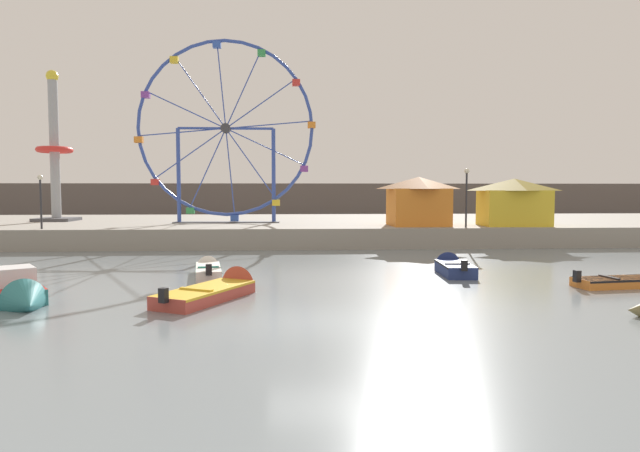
% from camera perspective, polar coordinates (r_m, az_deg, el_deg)
% --- Properties ---
extents(ground_plane, '(240.00, 240.00, 0.00)m').
position_cam_1_polar(ground_plane, '(15.50, -0.74, -9.93)').
color(ground_plane, slate).
extents(quay_promenade, '(110.00, 20.28, 1.30)m').
position_cam_1_polar(quay_promenade, '(43.41, -2.41, -0.21)').
color(quay_promenade, gray).
rests_on(quay_promenade, ground_plane).
extents(distant_town_skyline, '(140.00, 3.00, 4.40)m').
position_cam_1_polar(distant_town_skyline, '(62.73, -2.69, 2.44)').
color(distant_town_skyline, '#564C47').
rests_on(distant_town_skyline, ground_plane).
extents(motorboat_faded_red, '(3.57, 5.09, 1.38)m').
position_cam_1_polar(motorboat_faded_red, '(19.43, -10.10, -6.47)').
color(motorboat_faded_red, '#B24238').
rests_on(motorboat_faded_red, ground_plane).
extents(motorboat_white_red_stripe, '(1.63, 4.39, 1.03)m').
position_cam_1_polar(motorboat_white_red_stripe, '(24.31, -11.62, -4.41)').
color(motorboat_white_red_stripe, silver).
rests_on(motorboat_white_red_stripe, ground_plane).
extents(motorboat_orange_hull, '(4.53, 1.69, 1.12)m').
position_cam_1_polar(motorboat_orange_hull, '(24.25, 30.31, -4.99)').
color(motorboat_orange_hull, orange).
rests_on(motorboat_orange_hull, ground_plane).
extents(motorboat_navy_blue, '(1.42, 3.80, 1.16)m').
position_cam_1_polar(motorboat_navy_blue, '(24.94, 13.62, -4.15)').
color(motorboat_navy_blue, navy).
rests_on(motorboat_navy_blue, ground_plane).
extents(motorboat_teal_painted, '(4.19, 5.25, 1.53)m').
position_cam_1_polar(motorboat_teal_painted, '(20.58, -29.11, -6.00)').
color(motorboat_teal_painted, teal).
rests_on(motorboat_teal_painted, ground_plane).
extents(ferris_wheel_blue_frame, '(12.87, 1.20, 13.08)m').
position_cam_1_polar(ferris_wheel_blue_frame, '(40.22, -9.81, 9.72)').
color(ferris_wheel_blue_frame, '#334CA8').
rests_on(ferris_wheel_blue_frame, quay_promenade).
extents(drop_tower_steel_tower, '(2.80, 2.80, 11.42)m').
position_cam_1_polar(drop_tower_steel_tower, '(46.55, -25.97, 6.44)').
color(drop_tower_steel_tower, '#999EA3').
rests_on(drop_tower_steel_tower, quay_promenade).
extents(carnival_booth_yellow_awning, '(4.73, 3.27, 3.13)m').
position_cam_1_polar(carnival_booth_yellow_awning, '(38.43, 19.60, 2.45)').
color(carnival_booth_yellow_awning, yellow).
rests_on(carnival_booth_yellow_awning, quay_promenade).
extents(carnival_booth_orange_canopy, '(4.16, 3.55, 3.25)m').
position_cam_1_polar(carnival_booth_orange_canopy, '(36.88, 10.24, 2.66)').
color(carnival_booth_orange_canopy, orange).
rests_on(carnival_booth_orange_canopy, quay_promenade).
extents(promenade_lamp_near, '(0.32, 0.32, 3.30)m').
position_cam_1_polar(promenade_lamp_near, '(37.37, -27.17, 3.11)').
color(promenade_lamp_near, '#2D2D33').
rests_on(promenade_lamp_near, quay_promenade).
extents(promenade_lamp_far, '(0.32, 0.32, 3.73)m').
position_cam_1_polar(promenade_lamp_far, '(35.57, 15.06, 3.78)').
color(promenade_lamp_far, '#2D2D33').
rests_on(promenade_lamp_far, quay_promenade).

